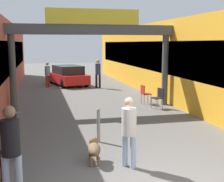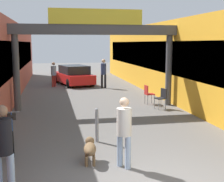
# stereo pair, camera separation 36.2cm
# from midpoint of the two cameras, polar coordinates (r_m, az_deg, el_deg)

# --- Properties ---
(storefront_right) EXTENTS (3.00, 26.00, 3.90)m
(storefront_right) POSITION_cam_midpoint_polar(r_m,az_deg,el_deg) (17.74, 10.83, 5.76)
(storefront_right) COLOR gold
(storefront_right) RESTS_ON ground_plane
(arcade_sign_gateway) EXTENTS (7.40, 0.47, 4.25)m
(arcade_sign_gateway) POSITION_cam_midpoint_polar(r_m,az_deg,el_deg) (13.53, -4.31, 9.61)
(arcade_sign_gateway) COLOR #4C4C4F
(arcade_sign_gateway) RESTS_ON ground_plane
(pedestrian_with_dog) EXTENTS (0.48, 0.48, 1.63)m
(pedestrian_with_dog) POSITION_cam_midpoint_polar(r_m,az_deg,el_deg) (7.12, 1.67, -6.78)
(pedestrian_with_dog) COLOR #A5BFE0
(pedestrian_with_dog) RESTS_ON ground_plane
(pedestrian_companion) EXTENTS (0.41, 0.41, 1.73)m
(pedestrian_companion) POSITION_cam_midpoint_polar(r_m,az_deg,el_deg) (6.10, -19.67, -9.37)
(pedestrian_companion) COLOR #A5BFE0
(pedestrian_companion) RESTS_ON ground_plane
(pedestrian_carrying_crate) EXTENTS (0.48, 0.48, 1.84)m
(pedestrian_carrying_crate) POSITION_cam_midpoint_polar(r_m,az_deg,el_deg) (19.73, -3.11, 3.60)
(pedestrian_carrying_crate) COLOR black
(pedestrian_carrying_crate) RESTS_ON ground_plane
(pedestrian_elderly_walking) EXTENTS (0.47, 0.47, 1.62)m
(pedestrian_elderly_walking) POSITION_cam_midpoint_polar(r_m,az_deg,el_deg) (20.63, -12.21, 3.24)
(pedestrian_elderly_walking) COLOR #99332D
(pedestrian_elderly_walking) RESTS_ON ground_plane
(dog_on_leash) EXTENTS (0.37, 0.78, 0.56)m
(dog_on_leash) POSITION_cam_midpoint_polar(r_m,az_deg,el_deg) (7.58, -4.67, -10.43)
(dog_on_leash) COLOR brown
(dog_on_leash) RESTS_ON ground_plane
(bicycle_black_nearest) EXTENTS (0.46, 1.69, 0.98)m
(bicycle_black_nearest) POSITION_cam_midpoint_polar(r_m,az_deg,el_deg) (7.58, -20.75, -10.29)
(bicycle_black_nearest) COLOR black
(bicycle_black_nearest) RESTS_ON ground_plane
(bicycle_blue_second) EXTENTS (0.46, 1.68, 0.98)m
(bicycle_blue_second) POSITION_cam_midpoint_polar(r_m,az_deg,el_deg) (8.78, -18.66, -7.59)
(bicycle_blue_second) COLOR black
(bicycle_blue_second) RESTS_ON ground_plane
(bollard_post_metal) EXTENTS (0.10, 0.10, 1.00)m
(bollard_post_metal) POSITION_cam_midpoint_polar(r_m,az_deg,el_deg) (9.03, -3.65, -6.23)
(bollard_post_metal) COLOR gray
(bollard_post_metal) RESTS_ON ground_plane
(cafe_chair_black_nearer) EXTENTS (0.49, 0.49, 0.89)m
(cafe_chair_black_nearer) POSITION_cam_midpoint_polar(r_m,az_deg,el_deg) (13.70, 7.77, -0.97)
(cafe_chair_black_nearer) COLOR gray
(cafe_chair_black_nearer) RESTS_ON ground_plane
(cafe_chair_red_farther) EXTENTS (0.43, 0.43, 0.89)m
(cafe_chair_red_farther) POSITION_cam_midpoint_polar(r_m,az_deg,el_deg) (14.66, 5.27, -0.28)
(cafe_chair_red_farther) COLOR gray
(cafe_chair_red_farther) RESTS_ON ground_plane
(parked_car_red) EXTENTS (2.68, 4.31, 1.33)m
(parked_car_red) POSITION_cam_midpoint_polar(r_m,az_deg,el_deg) (21.53, -8.61, 2.82)
(parked_car_red) COLOR red
(parked_car_red) RESTS_ON ground_plane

